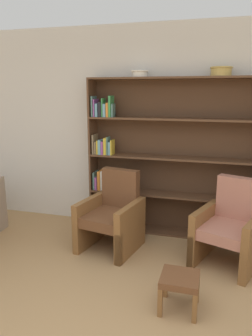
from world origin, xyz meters
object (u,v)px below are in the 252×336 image
object	(u,v)px
bowl_copper	(140,73)
armchair_leather	(112,216)
bowl_olive	(221,71)
footstool	(180,282)
bookshelf	(162,160)
armchair_cushioned	(230,228)

from	to	relation	value
bowl_copper	armchair_leather	distance (m)	1.83
bowl_olive	footstool	world-z (taller)	bowl_olive
bowl_copper	footstool	xyz separation A→B (m)	(0.76, -1.60, -1.85)
bowl_copper	bowl_olive	xyz separation A→B (m)	(0.99, -0.00, 0.01)
bookshelf	armchair_leather	bearing A→B (deg)	-127.40
bookshelf	bowl_copper	xyz separation A→B (m)	(-0.31, -0.03, 1.12)
armchair_cushioned	bowl_copper	bearing A→B (deg)	-6.75
armchair_cushioned	footstool	world-z (taller)	armchair_cushioned
bowl_copper	armchair_cushioned	size ratio (longest dim) A/B	0.23
armchair_leather	armchair_cushioned	world-z (taller)	same
bowl_copper	armchair_cushioned	bearing A→B (deg)	-27.18
bowl_copper	footstool	size ratio (longest dim) A/B	0.67
bowl_olive	armchair_cushioned	distance (m)	1.84
bowl_olive	bowl_copper	bearing A→B (deg)	180.00
bowl_olive	armchair_leather	bearing A→B (deg)	-152.50
armchair_leather	footstool	xyz separation A→B (m)	(0.95, -0.99, -0.14)
bookshelf	footstool	size ratio (longest dim) A/B	7.03
armchair_cushioned	footstool	bearing A→B (deg)	86.72
bowl_copper	bowl_olive	distance (m)	0.99
bowl_olive	footstool	distance (m)	2.47
bowl_copper	armchair_leather	bearing A→B (deg)	-106.56
bowl_olive	bookshelf	bearing A→B (deg)	177.62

